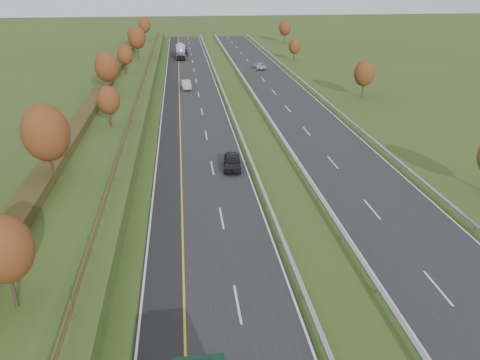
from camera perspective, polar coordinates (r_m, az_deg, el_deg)
The scene contains 18 objects.
ground at distance 72.26m, azimuth 0.88°, elevation 7.64°, with size 400.00×400.00×0.00m, color #324B1B.
near_carriageway at distance 76.44m, azimuth -5.66°, elevation 8.44°, with size 10.50×200.00×0.04m, color black.
far_carriageway at distance 78.55m, azimuth 6.60°, elevation 8.82°, with size 10.50×200.00×0.04m, color black.
hard_shoulder at distance 76.45m, azimuth -8.50°, elevation 8.30°, with size 3.00×200.00×0.04m, color black.
lane_markings at distance 76.72m, azimuth -0.82°, elevation 8.63°, with size 26.75×200.00×0.01m.
embankment_left at distance 77.01m, azimuth -15.50°, elevation 8.57°, with size 12.00×200.00×2.00m, color #324B1B.
hedge_left at distance 76.96m, azimuth -17.12°, elevation 9.57°, with size 2.20×180.00×1.10m, color #353515.
fence_left at distance 75.67m, azimuth -12.27°, elevation 9.98°, with size 0.12×189.06×1.20m.
median_barrier_near at distance 76.62m, azimuth -1.36°, elevation 9.05°, with size 0.32×200.00×0.71m.
median_barrier_far at distance 77.28m, azimuth 2.45°, elevation 9.16°, with size 0.32×200.00×0.71m.
outer_barrier_far at distance 79.95m, azimuth 10.72°, elevation 9.27°, with size 0.32×200.00×0.71m.
trees_left at distance 72.54m, azimuth -16.02°, elevation 11.99°, with size 6.64×164.30×7.66m.
trees_far at distance 108.84m, azimuth 10.14°, elevation 15.01°, with size 8.45×118.60×7.12m.
road_tanker at distance 128.71m, azimuth -7.25°, elevation 15.39°, with size 2.40×11.22×3.46m.
car_dark_near at distance 52.23m, azimuth -0.98°, elevation 2.24°, with size 1.90×4.73×1.61m, color black.
car_silver_mid at distance 91.73m, azimuth -6.59°, elevation 11.48°, with size 1.69×4.85×1.60m, color #A3A3A7.
car_small_far at distance 134.29m, azimuth -6.91°, elevation 15.30°, with size 2.25×5.53×1.61m, color #171645.
car_oncoming at distance 111.80m, azimuth 2.37°, elevation 13.74°, with size 2.33×5.04×1.40m, color #BABABF.
Camera 1 is at (-1.68, -13.79, 19.88)m, focal length 35.00 mm.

